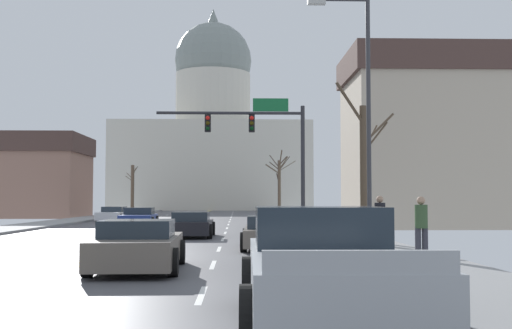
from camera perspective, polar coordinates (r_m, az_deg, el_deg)
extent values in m
cube|color=#4C4C51|center=(20.39, -13.48, -7.94)|extent=(14.00, 180.00, 0.06)
cube|color=yellow|center=(20.42, -13.82, -7.83)|extent=(0.10, 176.40, 0.00)
cube|color=yellow|center=(20.37, -13.15, -7.85)|extent=(0.10, 176.40, 0.00)
cube|color=silver|center=(11.54, -4.93, -11.62)|extent=(0.12, 2.20, 0.00)
cube|color=silver|center=(16.69, -3.89, -8.99)|extent=(0.12, 2.20, 0.00)
cube|color=silver|center=(21.87, -3.35, -7.60)|extent=(0.12, 2.20, 0.00)
cube|color=silver|center=(27.05, -3.01, -6.74)|extent=(0.12, 2.20, 0.00)
cube|color=silver|center=(32.24, -2.79, -6.16)|extent=(0.12, 2.20, 0.00)
cube|color=silver|center=(37.44, -2.63, -5.74)|extent=(0.12, 2.20, 0.00)
cube|color=silver|center=(42.63, -2.50, -5.42)|extent=(0.12, 2.20, 0.00)
cube|color=silver|center=(47.83, -2.41, -5.17)|extent=(0.12, 2.20, 0.00)
cube|color=silver|center=(53.02, -2.33, -4.97)|extent=(0.12, 2.20, 0.00)
cube|color=silver|center=(58.22, -2.27, -4.81)|extent=(0.12, 2.20, 0.00)
cube|color=silver|center=(63.42, -2.21, -4.67)|extent=(0.12, 2.20, 0.00)
cube|color=silver|center=(68.62, -2.17, -4.56)|extent=(0.12, 2.20, 0.00)
cube|color=silver|center=(73.81, -2.13, -4.46)|extent=(0.12, 2.20, 0.00)
cube|color=silver|center=(79.01, -2.10, -4.37)|extent=(0.12, 2.20, 0.00)
cube|color=silver|center=(84.21, -2.07, -4.29)|extent=(0.12, 2.20, 0.00)
cube|color=silver|center=(23.16, -21.07, -7.15)|extent=(0.12, 2.20, 0.00)
cube|color=silver|center=(28.11, -17.52, -6.47)|extent=(0.12, 2.20, 0.00)
cube|color=silver|center=(33.13, -15.05, -5.98)|extent=(0.12, 2.20, 0.00)
cube|color=silver|center=(38.20, -13.23, -5.61)|extent=(0.12, 2.20, 0.00)
cube|color=silver|center=(43.31, -11.84, -5.32)|extent=(0.12, 2.20, 0.00)
cube|color=silver|center=(48.43, -10.75, -5.10)|extent=(0.12, 2.20, 0.00)
cube|color=silver|center=(53.57, -9.87, -4.91)|extent=(0.12, 2.20, 0.00)
cube|color=silver|center=(58.72, -9.14, -4.76)|extent=(0.12, 2.20, 0.00)
cube|color=silver|center=(63.87, -8.53, -4.63)|extent=(0.12, 2.20, 0.00)
cube|color=silver|center=(69.04, -8.01, -4.52)|extent=(0.12, 2.20, 0.00)
cube|color=silver|center=(74.21, -7.56, -4.42)|extent=(0.12, 2.20, 0.00)
cube|color=silver|center=(79.38, -7.17, -4.34)|extent=(0.12, 2.20, 0.00)
cube|color=silver|center=(84.56, -6.83, -4.27)|extent=(0.12, 2.20, 0.00)
cube|color=gray|center=(20.43, 10.78, -7.68)|extent=(3.00, 180.00, 0.14)
cylinder|color=#28282D|center=(33.80, 4.24, -0.22)|extent=(0.22, 0.22, 6.56)
cylinder|color=#28282D|center=(33.90, -2.37, 4.65)|extent=(7.80, 0.16, 0.16)
cube|color=black|center=(33.83, -0.39, 3.71)|extent=(0.32, 0.28, 0.92)
sphere|color=red|center=(33.71, -0.38, 4.21)|extent=(0.22, 0.22, 0.22)
sphere|color=#332B05|center=(33.67, -0.38, 3.74)|extent=(0.22, 0.22, 0.22)
sphere|color=black|center=(33.64, -0.38, 3.27)|extent=(0.22, 0.22, 0.22)
cube|color=black|center=(33.86, -4.36, 3.71)|extent=(0.32, 0.28, 0.92)
sphere|color=red|center=(33.74, -4.37, 4.21)|extent=(0.22, 0.22, 0.22)
sphere|color=#332B05|center=(33.70, -4.37, 3.74)|extent=(0.22, 0.22, 0.22)
sphere|color=black|center=(33.67, -4.37, 3.27)|extent=(0.22, 0.22, 0.22)
cube|color=#146033|center=(34.02, 1.33, 5.39)|extent=(1.90, 0.06, 0.70)
cylinder|color=#333338|center=(19.99, 10.11, 3.84)|extent=(0.14, 0.14, 7.96)
cylinder|color=#333338|center=(20.66, 7.75, 14.48)|extent=(1.61, 0.09, 0.09)
cube|color=#B2B2AD|center=(20.52, 5.47, 14.37)|extent=(0.56, 0.24, 0.16)
cube|color=beige|center=(103.44, -3.92, -0.32)|extent=(30.64, 19.96, 13.54)
cylinder|color=beige|center=(104.57, -3.90, 5.78)|extent=(12.22, 12.22, 8.71)
sphere|color=gray|center=(105.79, -3.88, 9.29)|extent=(12.59, 12.59, 12.59)
cone|color=gray|center=(107.65, -3.87, 13.19)|extent=(1.80, 1.80, 2.40)
cube|color=black|center=(28.90, -5.82, -5.62)|extent=(1.80, 4.42, 0.58)
cube|color=#232D38|center=(28.58, -5.86, -4.66)|extent=(1.57, 1.97, 0.40)
cylinder|color=black|center=(30.34, -7.29, -5.73)|extent=(0.22, 0.64, 0.64)
cylinder|color=black|center=(30.21, -3.93, -5.76)|extent=(0.22, 0.64, 0.64)
cylinder|color=black|center=(27.63, -7.88, -5.98)|extent=(0.22, 0.64, 0.64)
cylinder|color=black|center=(27.48, -4.19, -6.02)|extent=(0.22, 0.64, 0.64)
cube|color=#6B6056|center=(21.93, 1.43, -6.44)|extent=(2.03, 4.58, 0.56)
cube|color=#232D38|center=(21.66, 1.43, -5.19)|extent=(1.71, 2.13, 0.41)
cylinder|color=black|center=(23.34, -0.91, -6.54)|extent=(0.24, 0.65, 0.64)
cylinder|color=black|center=(23.36, 3.67, -6.53)|extent=(0.24, 0.65, 0.64)
cylinder|color=black|center=(20.55, -1.12, -7.00)|extent=(0.24, 0.65, 0.64)
cylinder|color=black|center=(20.58, 4.08, -6.99)|extent=(0.24, 0.65, 0.64)
cube|color=#6B6056|center=(15.63, -10.54, -7.58)|extent=(1.99, 4.42, 0.64)
cube|color=#232D38|center=(15.42, -10.61, -5.68)|extent=(1.69, 1.91, 0.41)
cylinder|color=black|center=(17.11, -13.10, -7.70)|extent=(0.24, 0.65, 0.64)
cylinder|color=black|center=(16.90, -6.80, -7.82)|extent=(0.24, 0.65, 0.64)
cylinder|color=black|center=(14.46, -14.94, -8.53)|extent=(0.24, 0.65, 0.64)
cylinder|color=black|center=(14.21, -7.47, -8.71)|extent=(0.24, 0.65, 0.64)
cube|color=#ADB2B7|center=(8.59, 6.22, -10.38)|extent=(2.03, 5.49, 0.80)
cube|color=#1E2833|center=(9.29, 5.62, -5.57)|extent=(1.82, 1.88, 0.58)
cube|color=#ADB2B7|center=(5.91, 9.38, -8.68)|extent=(1.80, 0.13, 0.22)
cylinder|color=black|center=(10.18, -0.48, -10.51)|extent=(0.29, 0.80, 0.80)
cylinder|color=black|center=(10.38, 10.55, -10.32)|extent=(0.29, 0.80, 0.80)
cylinder|color=black|center=(6.94, -0.34, -13.99)|extent=(0.29, 0.80, 0.80)
cylinder|color=black|center=(7.23, 15.80, -13.44)|extent=(0.29, 0.80, 0.80)
cube|color=navy|center=(39.85, -10.51, -4.88)|extent=(2.03, 4.55, 0.60)
cube|color=#232D38|center=(40.14, -10.45, -4.13)|extent=(1.73, 2.14, 0.43)
cylinder|color=black|center=(38.36, -9.36, -5.17)|extent=(0.24, 0.65, 0.64)
cylinder|color=black|center=(38.60, -12.18, -5.12)|extent=(0.24, 0.65, 0.64)
cylinder|color=black|center=(41.13, -8.95, -5.03)|extent=(0.24, 0.65, 0.64)
cylinder|color=black|center=(41.36, -11.58, -4.99)|extent=(0.24, 0.65, 0.64)
cube|color=silver|center=(49.12, -12.71, -4.53)|extent=(1.87, 4.67, 0.58)
cube|color=#232D38|center=(49.37, -12.63, -3.95)|extent=(1.58, 2.19, 0.40)
cylinder|color=black|center=(47.54, -12.10, -4.74)|extent=(0.24, 0.65, 0.64)
cylinder|color=black|center=(47.93, -14.09, -4.70)|extent=(0.24, 0.65, 0.64)
cylinder|color=black|center=(50.33, -11.39, -4.65)|extent=(0.24, 0.65, 0.64)
cylinder|color=black|center=(50.71, -13.28, -4.62)|extent=(0.24, 0.65, 0.64)
cube|color=#8C6656|center=(62.86, -20.11, -1.81)|extent=(10.70, 8.72, 5.91)
cube|color=#47332D|center=(63.06, -20.04, 1.67)|extent=(11.13, 9.07, 1.75)
cube|color=#B2A38E|center=(40.39, 16.81, 0.94)|extent=(11.87, 7.21, 8.96)
cube|color=#47332D|center=(41.10, 16.69, 8.36)|extent=(12.34, 7.50, 1.68)
cylinder|color=#423328|center=(64.73, 2.09, -2.07)|extent=(0.28, 0.28, 5.53)
cylinder|color=#423328|center=(64.36, 2.56, 0.07)|extent=(1.09, 1.08, 1.44)
cylinder|color=#423328|center=(64.42, 2.03, -0.38)|extent=(0.26, 0.79, 0.87)
cylinder|color=#423328|center=(65.11, 1.98, -1.29)|extent=(0.32, 0.84, 1.18)
cylinder|color=#423328|center=(64.66, 1.66, 0.29)|extent=(1.07, 0.39, 1.31)
cylinder|color=#423328|center=(64.87, 2.45, 0.34)|extent=(0.89, 0.11, 0.99)
cylinder|color=#423328|center=(65.21, 1.66, -0.12)|extent=(1.03, 0.95, 0.89)
cylinder|color=brown|center=(74.51, -11.06, -2.16)|extent=(0.40, 0.40, 5.51)
cylinder|color=brown|center=(75.27, -10.91, -0.67)|extent=(0.24, 1.50, 1.05)
cylinder|color=brown|center=(74.67, -11.36, -1.24)|extent=(0.88, 0.20, 0.64)
cylinder|color=brown|center=(74.93, -10.83, -0.53)|extent=(0.55, 0.89, 0.99)
cylinder|color=brown|center=(74.77, -11.31, -1.00)|extent=(0.82, 0.40, 0.75)
cylinder|color=#4C3D2D|center=(23.91, 9.65, -0.78)|extent=(0.26, 0.26, 5.06)
cylinder|color=#4C3D2D|center=(23.74, 8.45, 5.49)|extent=(1.21, 0.78, 1.49)
cylinder|color=#4C3D2D|center=(24.47, 10.95, 3.18)|extent=(1.38, 0.73, 1.28)
cylinder|color=#4C3D2D|center=(24.36, 10.69, 2.40)|extent=(1.11, 0.61, 1.27)
cylinder|color=#4C3D2D|center=(24.54, 10.23, 2.31)|extent=(0.81, 1.04, 1.16)
cylinder|color=brown|center=(57.27, 2.13, -2.22)|extent=(0.24, 0.24, 4.97)
cylinder|color=brown|center=(57.65, 2.15, -1.32)|extent=(0.20, 0.79, 0.91)
cylinder|color=brown|center=(56.85, 1.51, -0.42)|extent=(1.39, 0.99, 0.89)
cylinder|color=brown|center=(57.01, 2.49, 0.12)|extent=(0.80, 0.84, 1.17)
cylinder|color=brown|center=(56.95, 2.23, 0.55)|extent=(0.28, 0.98, 1.49)
cylinder|color=brown|center=(57.81, 2.85, -0.12)|extent=(1.58, 0.91, 1.00)
cylinder|color=#33333D|center=(20.39, 10.86, -6.34)|extent=(0.16, 0.16, 0.82)
cylinder|color=#33333D|center=(20.43, 11.37, -6.32)|extent=(0.16, 0.16, 0.82)
cylinder|color=black|center=(20.39, 11.10, -4.35)|extent=(0.34, 0.34, 0.68)
sphere|color=#A37F66|center=(20.38, 11.08, -3.09)|extent=(0.22, 0.22, 0.22)
cylinder|color=#33333D|center=(17.48, 14.38, -6.81)|extent=(0.16, 0.16, 0.83)
cylinder|color=#33333D|center=(17.53, 14.97, -6.79)|extent=(0.16, 0.16, 0.83)
cylinder|color=#334C2D|center=(17.47, 14.65, -4.54)|extent=(0.34, 0.34, 0.62)
sphere|color=#A37F66|center=(17.47, 14.63, -3.16)|extent=(0.22, 0.22, 0.22)
torus|color=black|center=(21.18, 9.78, -6.44)|extent=(0.06, 0.72, 0.72)
torus|color=black|center=(20.16, 10.37, -6.60)|extent=(0.06, 0.72, 0.72)
cylinder|color=black|center=(20.66, 10.06, -5.74)|extent=(0.04, 0.79, 0.04)
cube|color=black|center=(20.42, 10.19, -5.27)|extent=(0.12, 0.20, 0.06)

